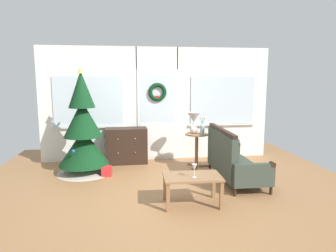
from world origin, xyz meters
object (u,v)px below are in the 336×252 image
Objects in this scene: side_table at (197,143)px; coffee_table at (192,180)px; christmas_tree at (83,133)px; gift_box at (107,171)px; settee_sofa at (231,160)px; flower_vase at (202,128)px; dresser_cabinet at (126,146)px; wine_glass at (194,168)px; table_lamp at (194,120)px.

side_table is 1.94m from coffee_table.
gift_box is (0.44, -0.24, -0.70)m from christmas_tree.
settee_sofa is at bearing -13.21° from gift_box.
flower_vase is at bearing 1.35° from christmas_tree.
dresser_cabinet is 4.84× the size of gift_box.
coffee_table is 4.38× the size of wine_glass.
settee_sofa is 1.42m from wine_glass.
dresser_cabinet is (0.82, 0.63, -0.40)m from christmas_tree.
dresser_cabinet is at bearing 111.72° from wine_glass.
dresser_cabinet is 0.55× the size of settee_sofa.
gift_box is (-1.36, 1.59, -0.49)m from wine_glass.
flower_vase is 1.86× the size of gift_box.
christmas_tree is 2.23m from table_lamp.
dresser_cabinet is at bearing 159.71° from flower_vase.
side_table is at bearing 10.92° from gift_box.
gift_box is (-2.28, 0.53, -0.28)m from settee_sofa.
wine_glass is at bearing -68.28° from dresser_cabinet.
wine_glass is at bearing -49.55° from gift_box.
table_lamp is at bearing 147.99° from flower_vase.
coffee_table is at bearing -133.58° from settee_sofa.
table_lamp is (-0.50, 0.93, 0.62)m from settee_sofa.
settee_sofa is 1.01m from flower_vase.
table_lamp is 2.26× the size of wine_glass.
settee_sofa reaches higher than dresser_cabinet.
christmas_tree reaches higher than wine_glass.
coffee_table is at bearing -44.44° from christmas_tree.
table_lamp is at bearing 12.51° from gift_box.
side_table is at bearing -33.69° from table_lamp.
christmas_tree is 1.25× the size of settee_sofa.
coffee_table is (-0.59, -1.81, -0.46)m from flower_vase.
flower_vase is at bearing -30.96° from side_table.
coffee_table is at bearing -67.89° from dresser_cabinet.
dresser_cabinet is at bearing 160.51° from side_table.
christmas_tree is 10.95× the size of gift_box.
wine_glass is (-0.48, -1.95, 0.07)m from side_table.
table_lamp reaches higher than wine_glass.
settee_sofa reaches higher than coffee_table.
coffee_table is (0.97, -2.39, -0.02)m from dresser_cabinet.
gift_box is (-1.78, -0.39, -0.91)m from table_lamp.
side_table is 1.62× the size of table_lamp.
side_table is 3.67× the size of wine_glass.
side_table is 0.50m from table_lamp.
christmas_tree is 5.89× the size of flower_vase.
table_lamp reaches higher than side_table.
coffee_table is at bearing 98.67° from wine_glass.
wine_glass is 2.15m from gift_box.
flower_vase is (1.56, -0.58, 0.44)m from dresser_cabinet.
christmas_tree is at bearing -142.34° from dresser_cabinet.
christmas_tree is 2.38m from flower_vase.
side_table is (2.28, 0.12, -0.29)m from christmas_tree.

